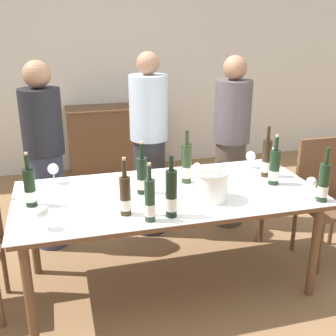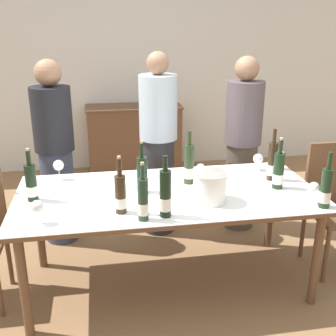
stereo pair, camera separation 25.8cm
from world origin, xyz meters
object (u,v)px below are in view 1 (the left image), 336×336
object	(u,v)px
wine_glass_1	(251,157)
person_guest_right	(231,144)
wine_bottle_0	(171,195)
wine_glass_5	(271,153)
person_host	(45,158)
wine_bottle_1	(186,164)
wine_glass_0	(42,213)
chair_right_end	(325,192)
wine_bottle_3	(30,188)
person_guest_left	(149,147)
wine_bottle_6	(274,168)
dining_table	(168,200)
wine_bottle_2	(125,196)
wine_glass_3	(311,183)
wine_bottle_5	(324,183)
wine_glass_2	(197,168)
sideboard_cabinet	(116,140)
wine_bottle_8	(150,201)
wine_glass_4	(53,169)
ice_bucket	(211,184)
wine_bottle_7	(266,159)
wine_bottle_4	(142,177)

from	to	relation	value
wine_glass_1	person_guest_right	xyz separation A→B (m)	(0.04, 0.50, -0.04)
wine_bottle_0	wine_glass_5	distance (m)	1.24
person_host	wine_bottle_1	bearing A→B (deg)	-34.43
wine_glass_0	chair_right_end	size ratio (longest dim) A/B	0.15
wine_bottle_0	wine_bottle_3	distance (m)	0.92
person_guest_left	wine_glass_5	bearing A→B (deg)	-30.89
wine_bottle_6	wine_glass_1	xyz separation A→B (m)	(-0.01, 0.37, -0.03)
dining_table	wine_bottle_2	world-z (taller)	wine_bottle_2
wine_glass_3	wine_bottle_5	bearing A→B (deg)	-57.39
wine_glass_2	wine_glass_3	bearing A→B (deg)	-40.92
sideboard_cabinet	wine_bottle_8	size ratio (longest dim) A/B	3.23
wine_bottle_0	wine_glass_3	xyz separation A→B (m)	(0.98, 0.03, -0.04)
wine_bottle_1	chair_right_end	world-z (taller)	wine_bottle_1
dining_table	wine_glass_3	distance (m)	0.98
wine_glass_0	wine_glass_4	world-z (taller)	wine_glass_4
dining_table	ice_bucket	bearing A→B (deg)	-37.90
wine_bottle_1	person_guest_left	bearing A→B (deg)	99.60
wine_bottle_7	dining_table	bearing A→B (deg)	-172.05
sideboard_cabinet	ice_bucket	world-z (taller)	ice_bucket
wine_bottle_4	wine_bottle_6	world-z (taller)	same
wine_bottle_0	wine_bottle_8	bearing A→B (deg)	-169.36
sideboard_cabinet	wine_bottle_7	world-z (taller)	wine_bottle_7
chair_right_end	person_host	bearing A→B (deg)	161.02
wine_glass_1	person_guest_left	distance (m)	0.90
dining_table	wine_bottle_1	size ratio (longest dim) A/B	5.29
wine_glass_5	person_guest_left	size ratio (longest dim) A/B	0.10
wine_bottle_8	wine_glass_3	world-z (taller)	wine_bottle_8
wine_bottle_0	wine_glass_2	size ratio (longest dim) A/B	3.11
wine_bottle_4	wine_glass_5	size ratio (longest dim) A/B	2.37
wine_bottle_4	person_guest_right	world-z (taller)	person_guest_right
wine_glass_2	wine_glass_5	distance (m)	0.69
person_guest_right	wine_bottle_8	bearing A→B (deg)	-130.55
wine_glass_0	chair_right_end	bearing A→B (deg)	11.24
sideboard_cabinet	wine_glass_5	bearing A→B (deg)	-66.07
wine_bottle_7	wine_glass_2	xyz separation A→B (m)	(-0.52, 0.09, -0.05)
wine_glass_2	wine_glass_3	xyz separation A→B (m)	(0.62, -0.54, 0.02)
person_guest_left	person_guest_right	world-z (taller)	person_guest_left
sideboard_cabinet	wine_bottle_0	size ratio (longest dim) A/B	3.04
sideboard_cabinet	wine_bottle_0	bearing A→B (deg)	-91.34
wine_bottle_0	wine_glass_1	world-z (taller)	wine_bottle_0
wine_bottle_7	wine_bottle_8	bearing A→B (deg)	-153.71
wine_bottle_0	wine_glass_3	bearing A→B (deg)	1.62
sideboard_cabinet	chair_right_end	world-z (taller)	chair_right_end
sideboard_cabinet	wine_bottle_1	size ratio (longest dim) A/B	2.99
wine_glass_1	wine_glass_4	size ratio (longest dim) A/B	0.90
wine_bottle_4	dining_table	bearing A→B (deg)	-10.77
ice_bucket	person_host	distance (m)	1.49
wine_bottle_7	wine_glass_3	bearing A→B (deg)	-77.58
wine_bottle_6	wine_glass_0	distance (m)	1.64
wine_bottle_0	wine_bottle_7	distance (m)	1.00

